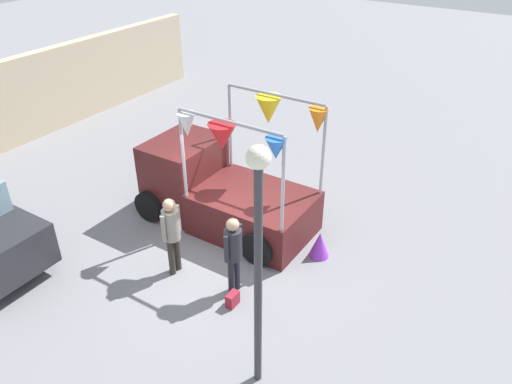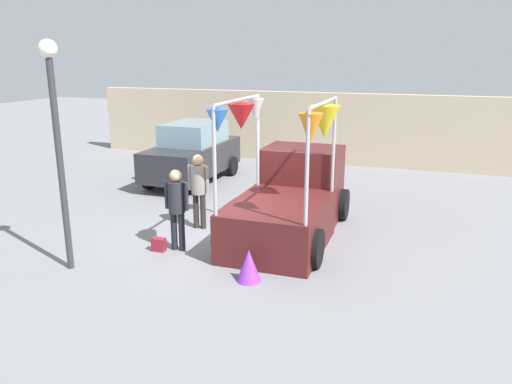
% 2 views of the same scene
% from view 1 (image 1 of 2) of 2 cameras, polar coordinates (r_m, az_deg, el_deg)
% --- Properties ---
extents(ground_plane, '(60.00, 60.00, 0.00)m').
position_cam_1_polar(ground_plane, '(11.02, -4.29, -7.11)').
color(ground_plane, slate).
extents(vendor_truck, '(2.54, 4.08, 3.09)m').
position_cam_1_polar(vendor_truck, '(11.73, -4.44, 0.63)').
color(vendor_truck, '#4C1919').
rests_on(vendor_truck, ground).
extents(person_customer, '(0.53, 0.34, 1.71)m').
position_cam_1_polar(person_customer, '(9.45, -2.61, -6.49)').
color(person_customer, black).
rests_on(person_customer, ground).
extents(person_vendor, '(0.53, 0.34, 1.75)m').
position_cam_1_polar(person_vendor, '(10.05, -9.63, -4.19)').
color(person_vendor, '#2D2823').
rests_on(person_vendor, ground).
extents(handbag, '(0.28, 0.16, 0.28)m').
position_cam_1_polar(handbag, '(9.73, -2.70, -12.14)').
color(handbag, maroon).
rests_on(handbag, ground).
extents(street_lamp, '(0.32, 0.32, 4.19)m').
position_cam_1_polar(street_lamp, '(6.77, 0.26, -5.99)').
color(street_lamp, '#333338').
rests_on(street_lamp, ground).
extents(folded_kite_bundle_violet, '(0.51, 0.51, 0.60)m').
position_cam_1_polar(folded_kite_bundle_violet, '(10.86, 7.27, -5.97)').
color(folded_kite_bundle_violet, purple).
rests_on(folded_kite_bundle_violet, ground).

